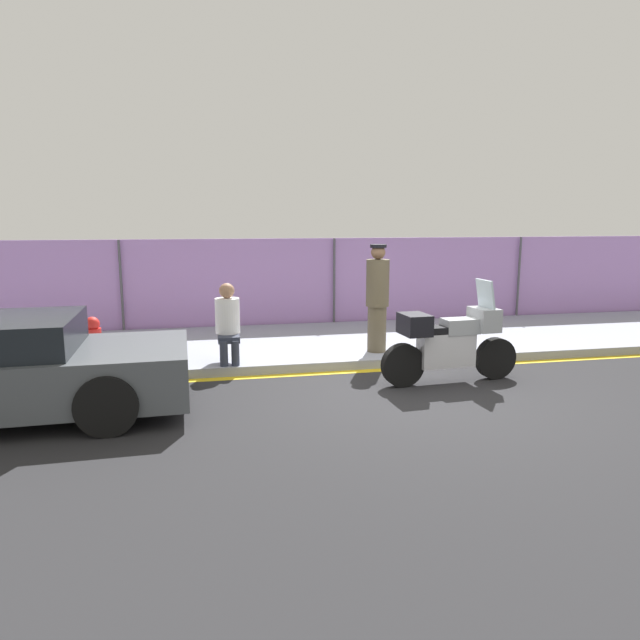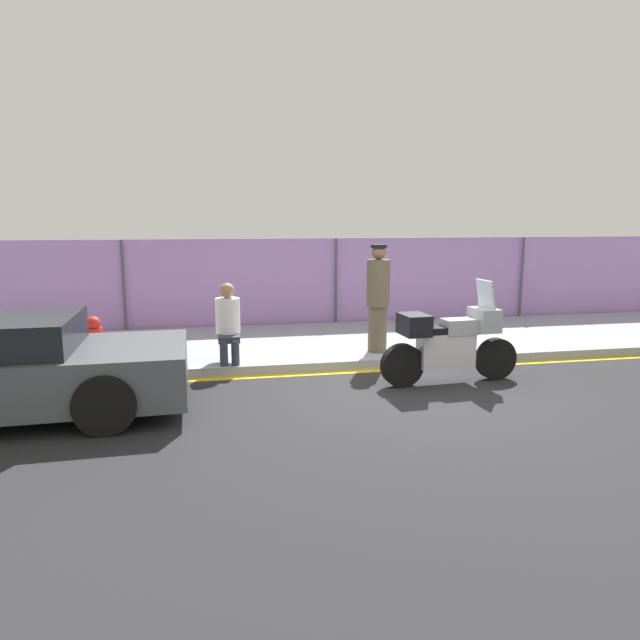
{
  "view_description": "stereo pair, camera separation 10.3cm",
  "coord_description": "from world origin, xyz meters",
  "px_view_note": "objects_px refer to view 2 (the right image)",
  "views": [
    {
      "loc": [
        -2.81,
        -7.24,
        2.39
      ],
      "look_at": [
        -1.02,
        1.36,
        0.83
      ],
      "focal_mm": 32.0,
      "sensor_mm": 36.0,
      "label": 1
    },
    {
      "loc": [
        -2.71,
        -7.26,
        2.39
      ],
      "look_at": [
        -1.02,
        1.36,
        0.83
      ],
      "focal_mm": 32.0,
      "sensor_mm": 36.0,
      "label": 2
    }
  ],
  "objects_px": {
    "officer_standing": "(378,297)",
    "person_seated_on_curb": "(228,319)",
    "motorcycle": "(449,342)",
    "fire_hydrant": "(94,339)"
  },
  "relations": [
    {
      "from": "motorcycle",
      "to": "fire_hydrant",
      "type": "xyz_separation_m",
      "value": [
        -5.24,
        1.82,
        -0.12
      ]
    },
    {
      "from": "officer_standing",
      "to": "person_seated_on_curb",
      "type": "distance_m",
      "value": 2.53
    },
    {
      "from": "officer_standing",
      "to": "fire_hydrant",
      "type": "relative_size",
      "value": 2.54
    },
    {
      "from": "motorcycle",
      "to": "officer_standing",
      "type": "relative_size",
      "value": 1.18
    },
    {
      "from": "motorcycle",
      "to": "person_seated_on_curb",
      "type": "distance_m",
      "value": 3.44
    },
    {
      "from": "fire_hydrant",
      "to": "motorcycle",
      "type": "bearing_deg",
      "value": -19.11
    },
    {
      "from": "officer_standing",
      "to": "person_seated_on_curb",
      "type": "xyz_separation_m",
      "value": [
        -2.52,
        -0.16,
        -0.25
      ]
    },
    {
      "from": "person_seated_on_curb",
      "to": "fire_hydrant",
      "type": "relative_size",
      "value": 1.73
    },
    {
      "from": "officer_standing",
      "to": "motorcycle",
      "type": "bearing_deg",
      "value": -68.18
    },
    {
      "from": "motorcycle",
      "to": "officer_standing",
      "type": "bearing_deg",
      "value": 107.85
    }
  ]
}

